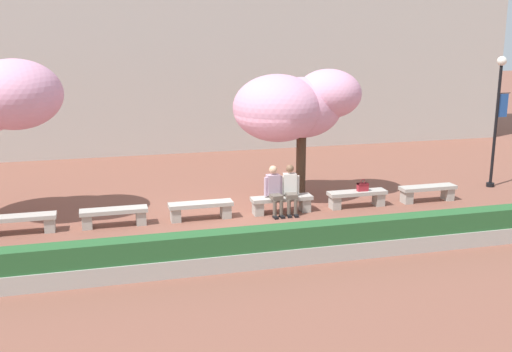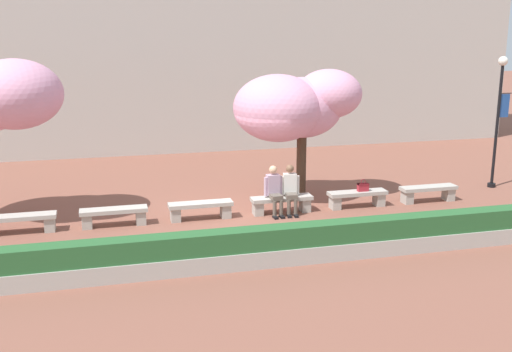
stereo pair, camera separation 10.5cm
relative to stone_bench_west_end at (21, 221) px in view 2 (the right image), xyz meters
name	(u,v)px [view 2 (the right image)]	position (x,y,z in m)	size (l,w,h in m)	color
ground_plane	(242,216)	(5.40, 0.00, -0.30)	(100.00, 100.00, 0.00)	brown
building_facade	(181,20)	(5.40, 10.66, 4.86)	(28.00, 4.00, 10.31)	#B7B2A8
stone_bench_west_end	(21,221)	(0.00, 0.00, 0.00)	(1.64, 0.42, 0.45)	#ADA89E
stone_bench_near_west	(114,214)	(2.16, 0.00, 0.00)	(1.64, 0.42, 0.45)	#ADA89E
stone_bench_center	(201,208)	(4.32, 0.00, 0.00)	(1.64, 0.42, 0.45)	#ADA89E
stone_bench_near_east	(282,202)	(6.48, 0.00, 0.00)	(1.64, 0.42, 0.45)	#ADA89E
stone_bench_east_end	(357,197)	(8.64, 0.00, 0.00)	(1.64, 0.42, 0.45)	#ADA89E
stone_bench_far_east	(428,191)	(10.80, 0.00, 0.00)	(1.64, 0.42, 0.45)	#ADA89E
person_seated_left	(274,188)	(6.25, -0.05, 0.40)	(0.51, 0.69, 1.29)	black
person_seated_right	(290,187)	(6.70, -0.05, 0.40)	(0.51, 0.71, 1.29)	black
handbag	(363,187)	(8.78, -0.03, 0.28)	(0.30, 0.15, 0.34)	#A3232D
cherry_tree_main	(296,105)	(7.22, 1.19, 2.40)	(3.61, 2.63, 3.68)	#473323
lamp_post_with_banner	(499,110)	(13.58, 0.98, 2.09)	(0.54, 0.28, 3.98)	black
planter_hedge_foreground	(280,246)	(5.40, -3.38, 0.09)	(16.27, 0.50, 0.80)	#ADA89E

